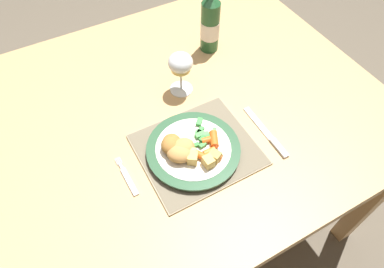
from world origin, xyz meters
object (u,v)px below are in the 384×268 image
(wine_glass, at_px, (180,65))
(bottle, at_px, (210,24))
(dining_table, at_px, (180,122))
(dinner_plate, at_px, (193,150))
(fork, at_px, (128,179))
(table_knife, at_px, (269,136))

(wine_glass, xyz_separation_m, bottle, (0.18, 0.13, -0.00))
(dining_table, distance_m, dinner_plate, 0.21)
(dinner_plate, relative_size, fork, 1.99)
(dinner_plate, relative_size, table_knife, 1.27)
(fork, distance_m, wine_glass, 0.37)
(dinner_plate, distance_m, bottle, 0.46)
(table_knife, bearing_deg, bottle, 83.48)
(dining_table, relative_size, bottle, 4.73)
(fork, relative_size, wine_glass, 0.91)
(fork, xyz_separation_m, table_knife, (0.41, -0.06, 0.00))
(dinner_plate, xyz_separation_m, table_knife, (0.22, -0.05, -0.01))
(dining_table, height_order, bottle, bottle)
(fork, bearing_deg, table_knife, -8.90)
(wine_glass, bearing_deg, bottle, 36.49)
(fork, relative_size, bottle, 0.49)
(dinner_plate, bearing_deg, wine_glass, 70.01)
(bottle, bearing_deg, wine_glass, -143.51)
(table_knife, distance_m, bottle, 0.44)
(bottle, bearing_deg, dinner_plate, -125.96)
(table_knife, bearing_deg, dinner_plate, 166.04)
(table_knife, relative_size, bottle, 0.77)
(wine_glass, bearing_deg, dinner_plate, -109.99)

